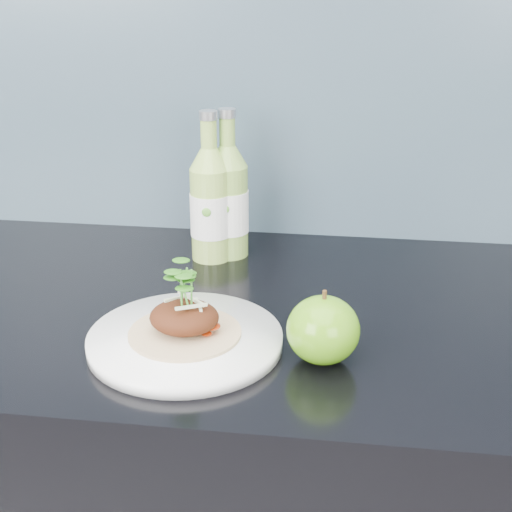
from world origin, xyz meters
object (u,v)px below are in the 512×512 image
Objects in this scene: green_apple at (323,330)px; cider_bottle_left at (210,204)px; dinner_plate at (185,340)px; cider_bottle_right at (228,201)px.

cider_bottle_left is (-0.19, 0.30, 0.05)m from green_apple.
dinner_plate is 0.31m from cider_bottle_right.
cider_bottle_left is (-0.02, 0.28, 0.08)m from dinner_plate.
green_apple is 0.47× the size of cider_bottle_right.
dinner_plate is at bearing -109.44° from cider_bottle_right.
green_apple reaches higher than dinner_plate.
green_apple is at bearing -65.49° from cider_bottle_left.
cider_bottle_left is 1.00× the size of cider_bottle_right.
cider_bottle_right reaches higher than dinner_plate.
cider_bottle_right is at bearing 117.88° from green_apple.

